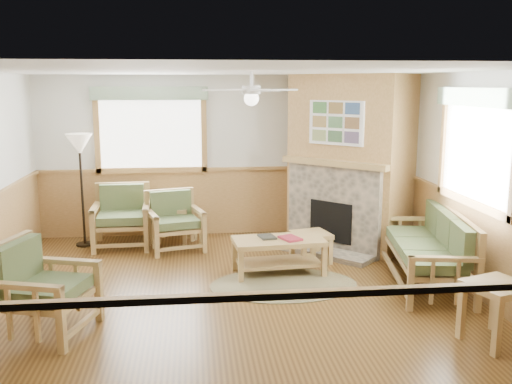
{
  "coord_description": "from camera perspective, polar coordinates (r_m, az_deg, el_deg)",
  "views": [
    {
      "loc": [
        -0.42,
        -6.63,
        2.55
      ],
      "look_at": [
        0.4,
        0.7,
        1.15
      ],
      "focal_mm": 40.0,
      "sensor_mm": 36.0,
      "label": 1
    }
  ],
  "objects": [
    {
      "name": "wall_front",
      "position": [
        3.85,
        0.2,
        -7.46
      ],
      "size": [
        6.0,
        0.02,
        2.7
      ],
      "primitive_type": "cube",
      "color": "silver",
      "rests_on": "floor"
    },
    {
      "name": "window_right",
      "position": [
        7.26,
        21.68,
        9.84
      ],
      "size": [
        0.16,
        1.9,
        1.5
      ],
      "primitive_type": null,
      "color": "white",
      "rests_on": "wall_right"
    },
    {
      "name": "armchair_back_left",
      "position": [
        9.26,
        -13.31,
        -2.42
      ],
      "size": [
        0.89,
        0.89,
        0.97
      ],
      "primitive_type": null,
      "rotation": [
        0.0,
        0.0,
        0.03
      ],
      "color": "#A4834C",
      "rests_on": "floor"
    },
    {
      "name": "braided_rug",
      "position": [
        7.44,
        2.78,
        -9.25
      ],
      "size": [
        2.51,
        2.51,
        0.01
      ],
      "primitive_type": "cylinder",
      "rotation": [
        0.0,
        0.0,
        0.41
      ],
      "color": "brown",
      "rests_on": "floor"
    },
    {
      "name": "sofa",
      "position": [
        7.72,
        16.56,
        -5.37
      ],
      "size": [
        2.14,
        1.16,
        0.93
      ],
      "primitive_type": null,
      "rotation": [
        0.0,
        0.0,
        -1.74
      ],
      "color": "#A4834C",
      "rests_on": "floor"
    },
    {
      "name": "ceiling",
      "position": [
        6.65,
        -2.82,
        12.02
      ],
      "size": [
        6.0,
        6.0,
        0.01
      ],
      "primitive_type": "cube",
      "color": "white",
      "rests_on": "floor"
    },
    {
      "name": "book_red",
      "position": [
        7.72,
        3.45,
        -4.53
      ],
      "size": [
        0.32,
        0.36,
        0.03
      ],
      "primitive_type": "cube",
      "rotation": [
        0.0,
        0.0,
        0.42
      ],
      "color": "maroon",
      "rests_on": "coffee_table"
    },
    {
      "name": "wainscot",
      "position": [
        6.94,
        -2.66,
        -6.02
      ],
      "size": [
        6.0,
        6.0,
        1.1
      ],
      "primitive_type": null,
      "color": "#A17742",
      "rests_on": "floor"
    },
    {
      "name": "armchair_back_right",
      "position": [
        8.97,
        -8.11,
        -2.91
      ],
      "size": [
        0.98,
        0.98,
        0.9
      ],
      "primitive_type": null,
      "rotation": [
        0.0,
        0.0,
        0.26
      ],
      "color": "#A4834C",
      "rests_on": "floor"
    },
    {
      "name": "end_table_chairs",
      "position": [
        9.46,
        -8.25,
        -3.19
      ],
      "size": [
        0.58,
        0.57,
        0.58
      ],
      "primitive_type": null,
      "rotation": [
        0.0,
        0.0,
        -0.15
      ],
      "color": "#A4834C",
      "rests_on": "floor"
    },
    {
      "name": "floor_lamp_right",
      "position": [
        8.67,
        12.49,
        -0.43
      ],
      "size": [
        0.45,
        0.45,
        1.81
      ],
      "primitive_type": null,
      "rotation": [
        0.0,
        0.0,
        0.1
      ],
      "color": "black",
      "rests_on": "floor"
    },
    {
      "name": "fireplace",
      "position": [
        9.1,
        9.43,
        3.03
      ],
      "size": [
        3.11,
        3.11,
        2.7
      ],
      "primitive_type": null,
      "rotation": [
        0.0,
        0.0,
        -0.79
      ],
      "color": "#A17742",
      "rests_on": "floor"
    },
    {
      "name": "wall_right",
      "position": [
        7.56,
        20.63,
        0.91
      ],
      "size": [
        0.02,
        6.0,
        2.7
      ],
      "primitive_type": "cube",
      "color": "silver",
      "rests_on": "floor"
    },
    {
      "name": "ceiling_fan",
      "position": [
        6.97,
        -0.46,
        11.65
      ],
      "size": [
        1.59,
        1.59,
        0.36
      ],
      "primitive_type": null,
      "rotation": [
        0.0,
        0.0,
        0.35
      ],
      "color": "white",
      "rests_on": "ceiling"
    },
    {
      "name": "floor",
      "position": [
        7.12,
        -2.62,
        -10.3
      ],
      "size": [
        6.0,
        6.0,
        0.01
      ],
      "primitive_type": "cube",
      "color": "brown",
      "rests_on": "ground"
    },
    {
      "name": "floor_lamp_left",
      "position": [
        9.41,
        -17.01,
        0.18
      ],
      "size": [
        0.43,
        0.43,
        1.8
      ],
      "primitive_type": null,
      "rotation": [
        0.0,
        0.0,
        -0.04
      ],
      "color": "black",
      "rests_on": "floor"
    },
    {
      "name": "wall_back",
      "position": [
        9.71,
        -3.86,
        3.63
      ],
      "size": [
        6.0,
        0.02,
        2.7
      ],
      "primitive_type": "cube",
      "color": "silver",
      "rests_on": "floor"
    },
    {
      "name": "coffee_table",
      "position": [
        7.82,
        2.27,
        -6.41
      ],
      "size": [
        1.27,
        0.71,
        0.49
      ],
      "primitive_type": null,
      "rotation": [
        0.0,
        0.0,
        0.08
      ],
      "color": "#A4834C",
      "rests_on": "floor"
    },
    {
      "name": "window_back",
      "position": [
        9.61,
        -10.61,
        10.45
      ],
      "size": [
        1.9,
        0.16,
        1.5
      ],
      "primitive_type": null,
      "color": "white",
      "rests_on": "wall_back"
    },
    {
      "name": "armchair_left",
      "position": [
        6.32,
        -20.4,
        -9.0
      ],
      "size": [
        1.09,
        1.09,
        0.98
      ],
      "primitive_type": null,
      "rotation": [
        0.0,
        0.0,
        1.27
      ],
      "color": "#A4834C",
      "rests_on": "floor"
    },
    {
      "name": "footstool",
      "position": [
        8.36,
        5.5,
        -5.51
      ],
      "size": [
        0.6,
        0.6,
        0.44
      ],
      "primitive_type": null,
      "rotation": [
        0.0,
        0.0,
        0.23
      ],
      "color": "#A4834C",
      "rests_on": "floor"
    },
    {
      "name": "book_dark",
      "position": [
        7.79,
        1.11,
        -4.41
      ],
      "size": [
        0.25,
        0.3,
        0.02
      ],
      "primitive_type": "cube",
      "rotation": [
        0.0,
        0.0,
        0.2
      ],
      "color": "#272720",
      "rests_on": "coffee_table"
    },
    {
      "name": "end_table_sofa",
      "position": [
        6.27,
        22.87,
        -11.08
      ],
      "size": [
        0.7,
        0.69,
        0.62
      ],
      "primitive_type": null,
      "rotation": [
        0.0,
        0.0,
        0.34
      ],
      "color": "#A4834C",
      "rests_on": "floor"
    }
  ]
}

